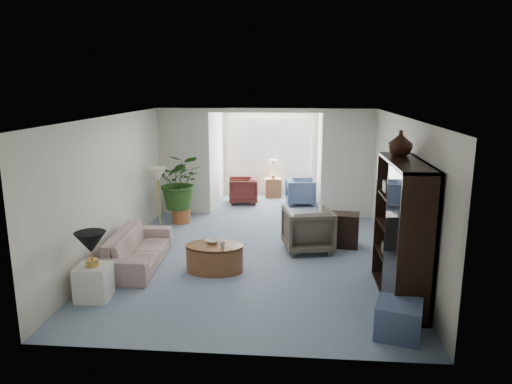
# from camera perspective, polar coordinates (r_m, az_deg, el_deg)

# --- Properties ---
(floor) EXTENTS (6.00, 6.00, 0.00)m
(floor) POSITION_cam_1_polar(r_m,az_deg,el_deg) (8.46, -0.35, -8.18)
(floor) COLOR #8A9DB7
(floor) RESTS_ON ground
(sunroom_floor) EXTENTS (2.60, 2.60, 0.00)m
(sunroom_floor) POSITION_cam_1_polar(r_m,az_deg,el_deg) (12.37, 1.39, -1.43)
(sunroom_floor) COLOR #8A9DB7
(sunroom_floor) RESTS_ON ground
(back_pier_left) EXTENTS (1.20, 0.12, 2.50)m
(back_pier_left) POSITION_cam_1_polar(r_m,az_deg,el_deg) (11.33, -8.59, 3.57)
(back_pier_left) COLOR silver
(back_pier_left) RESTS_ON ground
(back_pier_right) EXTENTS (1.20, 0.12, 2.50)m
(back_pier_right) POSITION_cam_1_polar(r_m,az_deg,el_deg) (11.08, 10.93, 3.28)
(back_pier_right) COLOR silver
(back_pier_right) RESTS_ON ground
(back_header) EXTENTS (2.60, 0.12, 0.10)m
(back_header) POSITION_cam_1_polar(r_m,az_deg,el_deg) (10.92, 1.09, 9.71)
(back_header) COLOR silver
(back_header) RESTS_ON back_pier_left
(window_pane) EXTENTS (2.20, 0.02, 1.50)m
(window_pane) POSITION_cam_1_polar(r_m,az_deg,el_deg) (13.18, 1.71, 5.63)
(window_pane) COLOR white
(window_blinds) EXTENTS (2.20, 0.02, 1.50)m
(window_blinds) POSITION_cam_1_polar(r_m,az_deg,el_deg) (13.15, 1.71, 5.62)
(window_blinds) COLOR white
(framed_picture) EXTENTS (0.04, 0.50, 0.40)m
(framed_picture) POSITION_cam_1_polar(r_m,az_deg,el_deg) (8.07, 17.25, 2.74)
(framed_picture) COLOR #C2B19B
(sofa) EXTENTS (0.88, 2.03, 0.58)m
(sofa) POSITION_cam_1_polar(r_m,az_deg,el_deg) (8.41, -13.93, -6.59)
(sofa) COLOR beige
(sofa) RESTS_ON ground
(end_table) EXTENTS (0.48, 0.48, 0.50)m
(end_table) POSITION_cam_1_polar(r_m,az_deg,el_deg) (7.33, -18.83, -10.19)
(end_table) COLOR white
(end_table) RESTS_ON ground
(table_lamp) EXTENTS (0.44, 0.44, 0.30)m
(table_lamp) POSITION_cam_1_polar(r_m,az_deg,el_deg) (7.12, -19.17, -5.73)
(table_lamp) COLOR black
(table_lamp) RESTS_ON end_table
(floor_lamp) EXTENTS (0.36, 0.36, 0.28)m
(floor_lamp) POSITION_cam_1_polar(r_m,az_deg,el_deg) (9.84, -11.66, 2.09)
(floor_lamp) COLOR #F7EAC4
(floor_lamp) RESTS_ON ground
(coffee_table) EXTENTS (1.18, 1.18, 0.45)m
(coffee_table) POSITION_cam_1_polar(r_m,az_deg,el_deg) (7.97, -4.97, -7.85)
(coffee_table) COLOR brown
(coffee_table) RESTS_ON ground
(coffee_bowl) EXTENTS (0.28, 0.28, 0.06)m
(coffee_bowl) POSITION_cam_1_polar(r_m,az_deg,el_deg) (7.99, -5.24, -5.89)
(coffee_bowl) COLOR silver
(coffee_bowl) RESTS_ON coffee_table
(coffee_cup) EXTENTS (0.11, 0.11, 0.08)m
(coffee_cup) POSITION_cam_1_polar(r_m,az_deg,el_deg) (7.76, -4.04, -6.31)
(coffee_cup) COLOR beige
(coffee_cup) RESTS_ON coffee_table
(wingback_chair) EXTENTS (1.02, 1.04, 0.80)m
(wingback_chair) POSITION_cam_1_polar(r_m,az_deg,el_deg) (8.89, 6.21, -4.49)
(wingback_chair) COLOR #695E53
(wingback_chair) RESTS_ON ground
(side_table_dark) EXTENTS (0.59, 0.50, 0.64)m
(side_table_dark) POSITION_cam_1_polar(r_m,az_deg,el_deg) (9.24, 10.51, -4.48)
(side_table_dark) COLOR black
(side_table_dark) RESTS_ON ground
(entertainment_cabinet) EXTENTS (0.48, 1.80, 2.00)m
(entertainment_cabinet) POSITION_cam_1_polar(r_m,az_deg,el_deg) (7.04, 17.07, -4.51)
(entertainment_cabinet) COLOR black
(entertainment_cabinet) RESTS_ON ground
(cabinet_urn) EXTENTS (0.35, 0.35, 0.37)m
(cabinet_urn) POSITION_cam_1_polar(r_m,az_deg,el_deg) (7.28, 16.86, 5.61)
(cabinet_urn) COLOR black
(cabinet_urn) RESTS_ON entertainment_cabinet
(ottoman) EXTENTS (0.66, 0.66, 0.43)m
(ottoman) POSITION_cam_1_polar(r_m,az_deg,el_deg) (6.27, 16.67, -14.39)
(ottoman) COLOR slate
(ottoman) RESTS_ON ground
(plant_pot) EXTENTS (0.40, 0.40, 0.32)m
(plant_pot) POSITION_cam_1_polar(r_m,az_deg,el_deg) (10.81, -8.91, -2.79)
(plant_pot) COLOR #AF5E33
(plant_pot) RESTS_ON ground
(house_plant) EXTENTS (1.12, 0.97, 1.24)m
(house_plant) POSITION_cam_1_polar(r_m,az_deg,el_deg) (10.63, -9.05, 1.27)
(house_plant) COLOR #28501B
(house_plant) RESTS_ON plant_pot
(sunroom_chair_blue) EXTENTS (0.82, 0.80, 0.67)m
(sunroom_chair_blue) POSITION_cam_1_polar(r_m,az_deg,el_deg) (12.32, 5.38, 0.05)
(sunroom_chair_blue) COLOR slate
(sunroom_chair_blue) RESTS_ON ground
(sunroom_chair_maroon) EXTENTS (0.82, 0.80, 0.67)m
(sunroom_chair_maroon) POSITION_cam_1_polar(r_m,az_deg,el_deg) (12.39, -1.58, 0.18)
(sunroom_chair_maroon) COLOR #581E1F
(sunroom_chair_maroon) RESTS_ON ground
(sunroom_table) EXTENTS (0.47, 0.38, 0.52)m
(sunroom_table) POSITION_cam_1_polar(r_m,az_deg,el_deg) (13.08, 2.06, 0.52)
(sunroom_table) COLOR brown
(sunroom_table) RESTS_ON ground
(shelf_clutter) EXTENTS (0.30, 1.27, 1.06)m
(shelf_clutter) POSITION_cam_1_polar(r_m,az_deg,el_deg) (6.95, 16.80, -3.94)
(shelf_clutter) COLOR #464340
(shelf_clutter) RESTS_ON entertainment_cabinet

